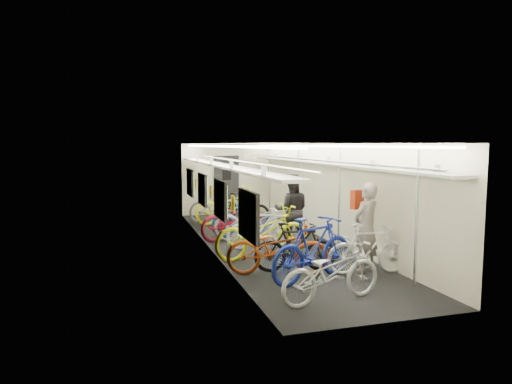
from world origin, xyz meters
TOP-DOWN VIEW (x-y plane):
  - train_car_shell at (-0.36, 0.71)m, footprint 10.00×10.00m
  - bicycle_0 at (-0.39, -4.04)m, footprint 1.85×0.95m
  - bicycle_1 at (-0.23, -2.99)m, footprint 1.97×1.22m
  - bicycle_2 at (-0.70, -2.44)m, footprint 1.99×1.16m
  - bicycle_3 at (-0.31, -2.35)m, footprint 1.62×0.71m
  - bicycle_4 at (-0.61, -1.21)m, footprint 2.22×1.07m
  - bicycle_5 at (-0.40, -0.34)m, footprint 1.60×0.49m
  - bicycle_6 at (-0.31, 0.46)m, footprint 2.10×1.29m
  - bicycle_7 at (-0.46, 1.03)m, footprint 1.65×0.72m
  - bicycle_8 at (-0.72, 0.94)m, footprint 2.09×1.43m
  - bicycle_9 at (-0.21, 2.01)m, footprint 1.84×0.83m
  - bicycle_10 at (-0.33, 3.12)m, footprint 2.23×1.09m
  - bicycle_11 at (0.92, -2.88)m, footprint 1.62×0.64m
  - bicycle_12 at (-0.50, 3.30)m, footprint 2.08×1.00m
  - passenger_near at (0.96, -2.69)m, footprint 0.72×0.62m
  - passenger_mid at (0.39, -0.29)m, footprint 0.98×0.86m
  - backpack at (1.13, -2.02)m, footprint 0.29×0.21m

SIDE VIEW (x-z plane):
  - bicycle_0 at x=-0.39m, z-range 0.00..0.93m
  - bicycle_3 at x=-0.31m, z-range 0.00..0.94m
  - bicycle_11 at x=0.92m, z-range 0.00..0.95m
  - bicycle_5 at x=-0.40m, z-range 0.00..0.96m
  - bicycle_7 at x=-0.46m, z-range 0.00..0.96m
  - bicycle_2 at x=-0.70m, z-range 0.00..0.99m
  - bicycle_8 at x=-0.72m, z-range 0.00..1.04m
  - bicycle_6 at x=-0.31m, z-range 0.00..1.04m
  - bicycle_12 at x=-0.50m, z-range 0.00..1.05m
  - bicycle_9 at x=-0.21m, z-range 0.00..1.07m
  - bicycle_4 at x=-0.61m, z-range 0.00..1.12m
  - bicycle_10 at x=-0.33m, z-range 0.00..1.12m
  - bicycle_1 at x=-0.23m, z-range 0.00..1.15m
  - passenger_near at x=0.96m, z-range 0.00..1.67m
  - passenger_mid at x=0.39m, z-range 0.00..1.69m
  - backpack at x=1.13m, z-range 1.09..1.47m
  - train_car_shell at x=-0.36m, z-range -3.34..6.66m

